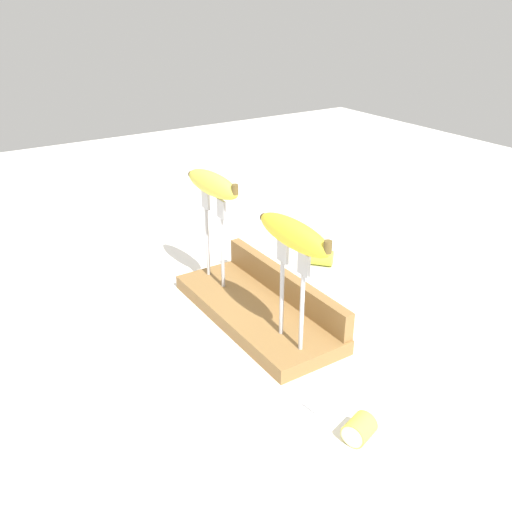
{
  "coord_description": "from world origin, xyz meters",
  "views": [
    {
      "loc": [
        0.73,
        -0.47,
        0.54
      ],
      "look_at": [
        0.0,
        0.0,
        0.13
      ],
      "focal_mm": 38.63,
      "sensor_mm": 36.0,
      "label": 1
    }
  ],
  "objects_px": {
    "banana_chunk_far": "(359,430)",
    "fork_stand_right": "(292,286)",
    "banana_raised_right": "(294,234)",
    "fork_fallen_near": "(339,389)",
    "banana_chunk_near": "(320,257)",
    "banana_raised_left": "(213,184)",
    "fork_stand_left": "(214,231)"
  },
  "relations": [
    {
      "from": "banana_raised_left",
      "to": "banana_chunk_far",
      "type": "distance_m",
      "value": 0.5
    },
    {
      "from": "fork_stand_right",
      "to": "banana_raised_right",
      "type": "height_order",
      "value": "banana_raised_right"
    },
    {
      "from": "banana_raised_left",
      "to": "banana_chunk_near",
      "type": "relative_size",
      "value": 2.48
    },
    {
      "from": "banana_chunk_near",
      "to": "banana_raised_left",
      "type": "bearing_deg",
      "value": -93.45
    },
    {
      "from": "fork_stand_right",
      "to": "banana_chunk_far",
      "type": "relative_size",
      "value": 3.56
    },
    {
      "from": "banana_chunk_near",
      "to": "banana_chunk_far",
      "type": "xyz_separation_m",
      "value": [
        0.44,
        -0.29,
        -0.0
      ]
    },
    {
      "from": "fork_fallen_near",
      "to": "banana_chunk_far",
      "type": "height_order",
      "value": "banana_chunk_far"
    },
    {
      "from": "banana_raised_left",
      "to": "banana_chunk_far",
      "type": "bearing_deg",
      "value": -4.69
    },
    {
      "from": "banana_chunk_far",
      "to": "banana_raised_left",
      "type": "bearing_deg",
      "value": 175.31
    },
    {
      "from": "banana_raised_right",
      "to": "banana_chunk_far",
      "type": "bearing_deg",
      "value": -10.3
    },
    {
      "from": "fork_stand_right",
      "to": "banana_chunk_far",
      "type": "height_order",
      "value": "fork_stand_right"
    },
    {
      "from": "fork_fallen_near",
      "to": "banana_chunk_far",
      "type": "relative_size",
      "value": 3.8
    },
    {
      "from": "banana_chunk_near",
      "to": "banana_raised_right",
      "type": "bearing_deg",
      "value": -46.87
    },
    {
      "from": "banana_raised_left",
      "to": "fork_stand_right",
      "type": "bearing_deg",
      "value": 0.0
    },
    {
      "from": "fork_stand_left",
      "to": "banana_raised_right",
      "type": "height_order",
      "value": "banana_raised_right"
    },
    {
      "from": "banana_raised_right",
      "to": "banana_chunk_far",
      "type": "height_order",
      "value": "banana_raised_right"
    },
    {
      "from": "banana_chunk_far",
      "to": "fork_fallen_near",
      "type": "bearing_deg",
      "value": 153.75
    },
    {
      "from": "banana_chunk_far",
      "to": "fork_stand_right",
      "type": "bearing_deg",
      "value": 169.7
    },
    {
      "from": "banana_chunk_near",
      "to": "fork_stand_right",
      "type": "bearing_deg",
      "value": -46.86
    },
    {
      "from": "fork_stand_left",
      "to": "banana_raised_left",
      "type": "xyz_separation_m",
      "value": [
        -0.0,
        -0.0,
        0.09
      ]
    },
    {
      "from": "fork_stand_right",
      "to": "banana_raised_left",
      "type": "bearing_deg",
      "value": -180.0
    },
    {
      "from": "fork_stand_right",
      "to": "fork_fallen_near",
      "type": "height_order",
      "value": "fork_stand_right"
    },
    {
      "from": "fork_stand_right",
      "to": "banana_raised_right",
      "type": "distance_m",
      "value": 0.09
    },
    {
      "from": "fork_fallen_near",
      "to": "banana_chunk_far",
      "type": "bearing_deg",
      "value": -26.25
    },
    {
      "from": "fork_fallen_near",
      "to": "banana_chunk_near",
      "type": "distance_m",
      "value": 0.43
    },
    {
      "from": "fork_stand_left",
      "to": "banana_chunk_near",
      "type": "distance_m",
      "value": 0.28
    },
    {
      "from": "banana_raised_right",
      "to": "banana_chunk_far",
      "type": "xyz_separation_m",
      "value": [
        0.21,
        -0.04,
        -0.2
      ]
    },
    {
      "from": "fork_stand_right",
      "to": "banana_raised_left",
      "type": "relative_size",
      "value": 1.05
    },
    {
      "from": "banana_raised_right",
      "to": "banana_raised_left",
      "type": "bearing_deg",
      "value": -180.0
    },
    {
      "from": "fork_fallen_near",
      "to": "banana_raised_right",
      "type": "bearing_deg",
      "value": -176.81
    },
    {
      "from": "fork_stand_left",
      "to": "banana_raised_right",
      "type": "distance_m",
      "value": 0.26
    },
    {
      "from": "banana_raised_right",
      "to": "fork_fallen_near",
      "type": "xyz_separation_m",
      "value": [
        0.12,
        0.01,
        -0.21
      ]
    }
  ]
}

